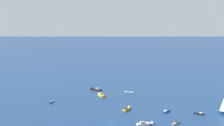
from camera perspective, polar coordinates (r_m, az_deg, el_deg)
The scene contains 10 objects.
ground_plane at distance 146.07m, azimuth -0.56°, elevation -12.17°, with size 2000.00×2000.00×0.00m, color navy.
motorboat_near_centre at distance 204.37m, azimuth 3.43°, elevation -6.02°, with size 3.50×6.74×1.90m.
motorboat_far_stbd at distance 165.64m, azimuth 11.07°, elevation -9.64°, with size 6.17×3.38×1.74m.
motorboat_inshore at distance 195.41m, azimuth -2.09°, elevation -6.61°, with size 8.89×8.66×2.87m.
motorboat_offshore at distance 144.25m, azimuth 6.82°, elevation -12.22°, with size 6.64×7.84×2.39m.
motorboat_ahead at distance 211.98m, azimuth -3.34°, elevation -5.43°, with size 5.25×9.85×2.77m.
motorboat_mid_cluster at distance 166.54m, azimuth 3.04°, elevation -9.34°, with size 8.21×2.97×2.33m.
motorboat_outer_ring_a at distance 148.28m, azimuth 12.80°, elevation -11.88°, with size 5.78×3.25×1.63m.
motorboat_outer_ring_d at distance 184.34m, azimuth -12.25°, elevation -7.84°, with size 5.27×2.85×1.49m.
motorboat_outer_ring_e at distance 166.18m, azimuth 17.31°, elevation -9.82°, with size 2.08×5.67×1.61m.
Camera 1 is at (126.44, 52.23, 51.20)m, focal length 44.75 mm.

